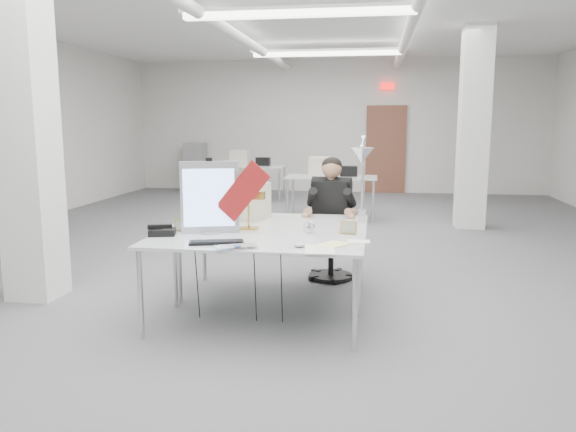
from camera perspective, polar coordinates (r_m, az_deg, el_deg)
name	(u,v)px	position (r m, az deg, el deg)	size (l,w,h in m)	color
room_shell	(301,123)	(7.11, 1.37, 9.44)	(10.04, 14.04, 3.24)	#555558
desk_main	(255,241)	(4.62, -3.41, -2.51)	(1.80, 0.90, 0.03)	silver
desk_second	(274,222)	(5.49, -1.42, -0.58)	(1.80, 0.90, 0.03)	silver
bg_desk_a	(331,177)	(9.99, 4.44, 3.96)	(1.60, 0.80, 0.03)	silver
bg_desk_b	(249,166)	(12.46, -3.99, 5.06)	(1.60, 0.80, 0.03)	silver
filing_cabinet	(196,167)	(14.32, -9.36, 4.96)	(0.45, 0.55, 1.20)	gray
office_chair	(331,229)	(6.11, 4.42, -1.37)	(0.54, 0.54, 1.11)	black
seated_person	(331,198)	(6.01, 4.43, 1.79)	(0.44, 0.55, 0.82)	black
monitor	(210,197)	(4.87, -7.94, 1.88)	(0.50, 0.05, 0.62)	#A7A7AB
pennant	(243,191)	(4.75, -4.60, 2.51)	(0.52, 0.01, 0.21)	maroon
keyboard	(216,242)	(4.47, -7.29, -2.67)	(0.43, 0.14, 0.02)	black
laptop	(237,248)	(4.24, -5.16, -3.28)	(0.32, 0.20, 0.03)	#B4B5B9
mouse	(299,245)	(4.30, 1.16, -2.97)	(0.09, 0.06, 0.04)	#A5A5AA
bankers_lamp	(249,212)	(5.02, -4.03, 0.39)	(0.27, 0.11, 0.31)	#BB803A
desk_phone	(162,232)	(4.89, -12.65, -1.58)	(0.22, 0.19, 0.05)	black
picture_frame_left	(182,225)	(5.04, -10.73, -0.92)	(0.13, 0.01, 0.10)	#9C8643
picture_frame_right	(348,227)	(4.83, 6.15, -1.17)	(0.15, 0.01, 0.11)	tan
desk_clock	(309,227)	(4.86, 2.18, -1.16)	(0.11, 0.11, 0.03)	silver
paper_stack_a	(320,250)	(4.23, 3.25, -3.42)	(0.22, 0.32, 0.01)	white
paper_stack_b	(332,245)	(4.40, 4.53, -2.92)	(0.18, 0.25, 0.01)	#FFF998
paper_stack_c	(359,241)	(4.54, 7.21, -2.58)	(0.18, 0.12, 0.01)	white
beige_monitor	(246,201)	(5.56, -4.26, 1.52)	(0.38, 0.36, 0.36)	beige
architect_lamp	(362,181)	(5.13, 7.53, 3.58)	(0.23, 0.66, 0.85)	silver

